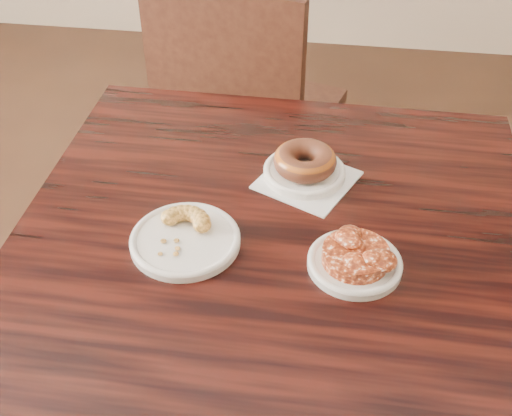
# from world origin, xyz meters

# --- Properties ---
(cafe_table) EXTENTS (0.86, 0.86, 0.75)m
(cafe_table) POSITION_xyz_m (0.21, 0.23, 0.38)
(cafe_table) COLOR black
(cafe_table) RESTS_ON floor
(chair_far) EXTENTS (0.58, 0.58, 0.90)m
(chair_far) POSITION_xyz_m (0.05, 1.07, 0.45)
(chair_far) COLOR black
(chair_far) RESTS_ON floor
(napkin) EXTENTS (0.20, 0.20, 0.00)m
(napkin) POSITION_xyz_m (0.25, 0.38, 0.75)
(napkin) COLOR silver
(napkin) RESTS_ON cafe_table
(plate_donut) EXTENTS (0.15, 0.15, 0.01)m
(plate_donut) POSITION_xyz_m (0.24, 0.39, 0.76)
(plate_donut) COLOR white
(plate_donut) RESTS_ON napkin
(plate_cruller) EXTENTS (0.18, 0.18, 0.01)m
(plate_cruller) POSITION_xyz_m (0.07, 0.18, 0.76)
(plate_cruller) COLOR silver
(plate_cruller) RESTS_ON cafe_table
(plate_fritter) EXTENTS (0.15, 0.15, 0.01)m
(plate_fritter) POSITION_xyz_m (0.34, 0.17, 0.76)
(plate_fritter) COLOR silver
(plate_fritter) RESTS_ON cafe_table
(glazed_donut) EXTENTS (0.11, 0.11, 0.04)m
(glazed_donut) POSITION_xyz_m (0.24, 0.39, 0.79)
(glazed_donut) COLOR maroon
(glazed_donut) RESTS_ON plate_donut
(apple_fritter) EXTENTS (0.14, 0.14, 0.03)m
(apple_fritter) POSITION_xyz_m (0.34, 0.17, 0.78)
(apple_fritter) COLOR #461407
(apple_fritter) RESTS_ON plate_fritter
(cruller_fragment) EXTENTS (0.10, 0.10, 0.03)m
(cruller_fragment) POSITION_xyz_m (0.07, 0.18, 0.78)
(cruller_fragment) COLOR brown
(cruller_fragment) RESTS_ON plate_cruller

